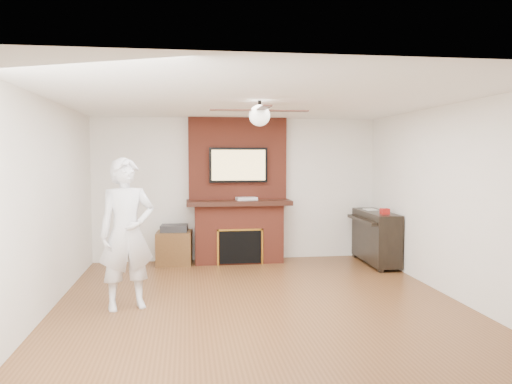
{
  "coord_description": "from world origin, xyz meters",
  "views": [
    {
      "loc": [
        -0.88,
        -6.02,
        1.82
      ],
      "look_at": [
        0.08,
        0.9,
        1.33
      ],
      "focal_mm": 35.0,
      "sensor_mm": 36.0,
      "label": 1
    }
  ],
  "objects": [
    {
      "name": "person",
      "position": [
        -1.6,
        0.03,
        0.9
      ],
      "size": [
        0.77,
        0.63,
        1.81
      ],
      "primitive_type": "imported",
      "rotation": [
        0.0,
        0.0,
        0.31
      ],
      "color": "silver",
      "rests_on": "ground"
    },
    {
      "name": "candle_cream",
      "position": [
        0.07,
        2.3,
        0.05
      ],
      "size": [
        0.08,
        0.08,
        0.1
      ],
      "primitive_type": "cylinder",
      "color": "beige",
      "rests_on": "ground"
    },
    {
      "name": "candle_green",
      "position": [
        -0.03,
        2.33,
        0.05
      ],
      "size": [
        0.07,
        0.07,
        0.1
      ],
      "primitive_type": "cylinder",
      "color": "#517C31",
      "rests_on": "ground"
    },
    {
      "name": "side_table",
      "position": [
        -1.1,
        2.48,
        0.31
      ],
      "size": [
        0.62,
        0.62,
        0.67
      ],
      "rotation": [
        0.0,
        0.0,
        -0.06
      ],
      "color": "#533317",
      "rests_on": "ground"
    },
    {
      "name": "candle_blue",
      "position": [
        0.29,
        2.36,
        0.04
      ],
      "size": [
        0.06,
        0.06,
        0.08
      ],
      "primitive_type": "cylinder",
      "color": "teal",
      "rests_on": "ground"
    },
    {
      "name": "cable_box",
      "position": [
        0.13,
        2.45,
        1.1
      ],
      "size": [
        0.38,
        0.25,
        0.05
      ],
      "primitive_type": "cube",
      "rotation": [
        0.0,
        0.0,
        0.17
      ],
      "color": "silver",
      "rests_on": "fireplace"
    },
    {
      "name": "room_shell",
      "position": [
        0.0,
        0.0,
        1.25
      ],
      "size": [
        5.36,
        5.86,
        2.86
      ],
      "color": "brown",
      "rests_on": "ground"
    },
    {
      "name": "fireplace",
      "position": [
        0.0,
        2.55,
        1.0
      ],
      "size": [
        1.78,
        0.64,
        2.5
      ],
      "color": "maroon",
      "rests_on": "ground"
    },
    {
      "name": "ceiling_fan",
      "position": [
        -0.0,
        0.0,
        2.33
      ],
      "size": [
        1.21,
        1.21,
        0.31
      ],
      "color": "black",
      "rests_on": "room_shell"
    },
    {
      "name": "piano",
      "position": [
        2.28,
        2.0,
        0.48
      ],
      "size": [
        0.54,
        1.38,
        0.99
      ],
      "rotation": [
        0.0,
        0.0,
        -0.02
      ],
      "color": "black",
      "rests_on": "ground"
    },
    {
      "name": "tv",
      "position": [
        0.0,
        2.5,
        1.68
      ],
      "size": [
        1.0,
        0.08,
        0.6
      ],
      "color": "black",
      "rests_on": "fireplace"
    },
    {
      "name": "candle_orange",
      "position": [
        -0.05,
        2.3,
        0.06
      ],
      "size": [
        0.07,
        0.07,
        0.12
      ],
      "primitive_type": "cylinder",
      "color": "red",
      "rests_on": "ground"
    }
  ]
}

